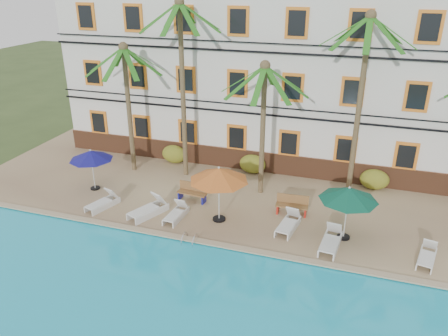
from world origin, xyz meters
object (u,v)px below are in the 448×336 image
(lounger_e, at_px, (331,241))
(lounger_b, at_px, (149,209))
(palm_d, at_px, (362,85))
(lounger_c, at_px, (176,213))
(umbrella_green, at_px, (349,194))
(pool_ladder, at_px, (190,241))
(umbrella_red, at_px, (219,175))
(lounger_a, at_px, (103,202))
(palm_b, at_px, (182,69))
(bench_left, at_px, (193,192))
(palm_c, at_px, (263,110))
(bench_right, at_px, (292,204))
(umbrella_blue, at_px, (91,155))
(lounger_f, at_px, (427,256))
(lounger_d, at_px, (289,223))
(palm_a, at_px, (127,90))

(lounger_e, bearing_deg, lounger_b, 179.49)
(palm_d, bearing_deg, lounger_c, -145.93)
(umbrella_green, bearing_deg, palm_d, 90.84)
(lounger_e, xyz_separation_m, pool_ladder, (-5.73, -1.42, -0.29))
(umbrella_red, relative_size, lounger_a, 1.45)
(palm_b, bearing_deg, lounger_b, -88.85)
(lounger_b, height_order, bench_left, lounger_b)
(lounger_e, bearing_deg, palm_c, 134.84)
(lounger_a, distance_m, bench_right, 9.11)
(umbrella_green, relative_size, bench_right, 1.61)
(palm_b, distance_m, umbrella_red, 6.50)
(lounger_c, bearing_deg, bench_left, 88.10)
(palm_b, bearing_deg, lounger_a, -116.22)
(palm_c, distance_m, lounger_e, 6.96)
(lounger_a, relative_size, bench_left, 1.21)
(palm_d, height_order, umbrella_green, palm_d)
(umbrella_blue, relative_size, lounger_f, 1.30)
(lounger_b, xyz_separation_m, pool_ladder, (2.68, -1.50, -0.31))
(lounger_e, bearing_deg, lounger_c, 178.62)
(lounger_a, bearing_deg, palm_d, 24.60)
(lounger_d, xyz_separation_m, pool_ladder, (-3.81, -2.27, -0.28))
(lounger_b, bearing_deg, lounger_f, 0.36)
(umbrella_blue, bearing_deg, lounger_c, -15.58)
(umbrella_blue, relative_size, bench_right, 1.47)
(pool_ladder, bearing_deg, lounger_e, 13.96)
(umbrella_blue, bearing_deg, umbrella_green, -3.50)
(lounger_f, distance_m, pool_ladder, 9.57)
(palm_a, bearing_deg, lounger_f, -15.99)
(lounger_f, xyz_separation_m, bench_left, (-10.68, 1.91, 0.22))
(palm_a, height_order, lounger_f, palm_a)
(bench_left, bearing_deg, lounger_a, -152.54)
(umbrella_blue, xyz_separation_m, lounger_f, (16.07, -1.50, -1.66))
(palm_b, height_order, lounger_f, palm_b)
(lounger_b, bearing_deg, umbrella_green, 5.13)
(palm_c, xyz_separation_m, umbrella_blue, (-8.41, -2.32, -2.51))
(umbrella_green, xyz_separation_m, bench_right, (-2.49, 1.41, -1.63))
(palm_a, xyz_separation_m, palm_d, (12.03, 0.66, 1.04))
(lounger_a, distance_m, lounger_c, 3.82)
(bench_right, xyz_separation_m, pool_ladder, (-3.70, -3.70, -0.47))
(lounger_a, relative_size, lounger_b, 0.87)
(lounger_d, bearing_deg, umbrella_blue, 175.56)
(palm_b, distance_m, palm_c, 4.86)
(lounger_a, relative_size, lounger_d, 0.97)
(pool_ladder, bearing_deg, lounger_b, 150.76)
(palm_b, height_order, bench_left, palm_b)
(pool_ladder, bearing_deg, umbrella_red, 73.32)
(lounger_a, height_order, lounger_b, lounger_b)
(umbrella_blue, relative_size, umbrella_red, 0.83)
(palm_c, bearing_deg, palm_b, 169.27)
(pool_ladder, bearing_deg, palm_d, 47.23)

